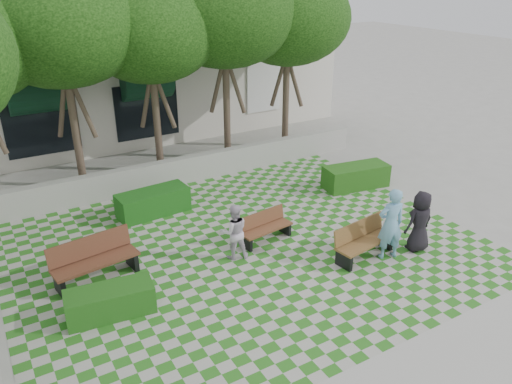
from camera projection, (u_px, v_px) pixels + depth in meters
ground at (269, 268)px, 12.55m from camera, size 90.00×90.00×0.00m
lawn at (249, 250)px, 13.33m from camera, size 12.00×12.00×0.00m
retaining_wall at (175, 172)px, 17.22m from camera, size 15.00×0.36×0.90m
bench_east at (363, 241)px, 12.88m from camera, size 1.87×0.85×0.95m
bench_mid at (265, 228)px, 13.67m from camera, size 1.60×0.72×0.81m
bench_west at (94, 260)px, 11.91m from camera, size 2.10×0.96×1.06m
hedge_east at (356, 176)px, 17.01m from camera, size 2.32×1.20×0.78m
hedge_midleft at (153, 202)px, 15.16m from camera, size 2.21×1.02×0.75m
hedge_west at (110, 302)px, 10.76m from camera, size 1.93×0.97×0.65m
person_blue at (391, 224)px, 12.63m from camera, size 0.80×0.63×1.94m
person_dark at (420, 221)px, 13.04m from camera, size 0.83×0.56×1.67m
person_white at (234, 232)px, 12.71m from camera, size 0.86×0.75×1.50m
tree_row at (106, 33)px, 14.22m from camera, size 17.70×13.40×7.41m
building at (126, 71)px, 22.98m from camera, size 18.00×8.92×5.15m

